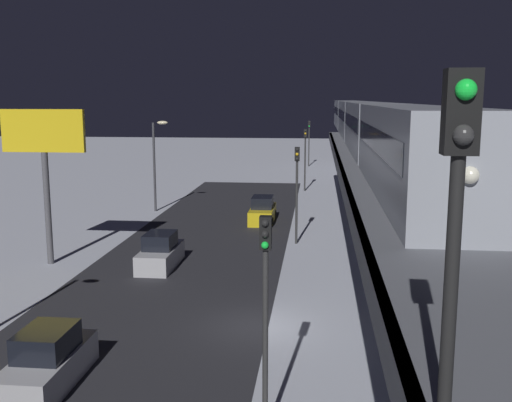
{
  "coord_description": "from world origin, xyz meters",
  "views": [
    {
      "loc": [
        -2.58,
        23.7,
        9.49
      ],
      "look_at": [
        1.78,
        -17.59,
        2.31
      ],
      "focal_mm": 41.71,
      "sensor_mm": 36.0,
      "label": 1
    }
  ],
  "objects_px": {
    "subway_train": "(362,121)",
    "sedan_silver": "(48,362)",
    "traffic_light_near": "(265,296)",
    "traffic_light_distant": "(309,137)",
    "rail_signal": "(457,190)",
    "sedan_yellow": "(262,212)",
    "sedan_silver_2": "(160,253)",
    "traffic_light_far": "(305,151)",
    "commercial_billboard": "(44,146)",
    "traffic_light_mid": "(297,181)"
  },
  "relations": [
    {
      "from": "sedan_yellow",
      "to": "sedan_silver",
      "type": "relative_size",
      "value": 1.08
    },
    {
      "from": "rail_signal",
      "to": "traffic_light_mid",
      "type": "bearing_deg",
      "value": -84.89
    },
    {
      "from": "sedan_silver",
      "to": "sedan_silver_2",
      "type": "bearing_deg",
      "value": -90.0
    },
    {
      "from": "sedan_yellow",
      "to": "commercial_billboard",
      "type": "xyz_separation_m",
      "value": [
        11.14,
        13.26,
        6.04
      ]
    },
    {
      "from": "traffic_light_mid",
      "to": "commercial_billboard",
      "type": "height_order",
      "value": "commercial_billboard"
    },
    {
      "from": "sedan_yellow",
      "to": "sedan_silver_2",
      "type": "distance_m",
      "value": 14.01
    },
    {
      "from": "sedan_silver_2",
      "to": "traffic_light_mid",
      "type": "xyz_separation_m",
      "value": [
        -7.5,
        -6.25,
        3.4
      ]
    },
    {
      "from": "traffic_light_near",
      "to": "traffic_light_far",
      "type": "height_order",
      "value": "same"
    },
    {
      "from": "subway_train",
      "to": "traffic_light_near",
      "type": "distance_m",
      "value": 36.67
    },
    {
      "from": "sedan_silver_2",
      "to": "traffic_light_distant",
      "type": "height_order",
      "value": "traffic_light_distant"
    },
    {
      "from": "traffic_light_mid",
      "to": "commercial_billboard",
      "type": "xyz_separation_m",
      "value": [
        14.04,
        6.28,
        2.63
      ]
    },
    {
      "from": "commercial_billboard",
      "to": "traffic_light_distant",
      "type": "bearing_deg",
      "value": -105.08
    },
    {
      "from": "subway_train",
      "to": "sedan_yellow",
      "type": "height_order",
      "value": "subway_train"
    },
    {
      "from": "rail_signal",
      "to": "traffic_light_far",
      "type": "bearing_deg",
      "value": -87.02
    },
    {
      "from": "subway_train",
      "to": "commercial_billboard",
      "type": "bearing_deg",
      "value": 45.73
    },
    {
      "from": "traffic_light_near",
      "to": "traffic_light_far",
      "type": "distance_m",
      "value": 45.82
    },
    {
      "from": "subway_train",
      "to": "sedan_silver",
      "type": "xyz_separation_m",
      "value": [
        12.51,
        33.8,
        -6.78
      ]
    },
    {
      "from": "sedan_yellow",
      "to": "traffic_light_near",
      "type": "relative_size",
      "value": 0.75
    },
    {
      "from": "rail_signal",
      "to": "traffic_light_near",
      "type": "xyz_separation_m",
      "value": [
        2.85,
        -8.95,
        -4.33
      ]
    },
    {
      "from": "traffic_light_far",
      "to": "traffic_light_distant",
      "type": "height_order",
      "value": "same"
    },
    {
      "from": "traffic_light_distant",
      "to": "commercial_billboard",
      "type": "relative_size",
      "value": 0.72
    },
    {
      "from": "subway_train",
      "to": "rail_signal",
      "type": "xyz_separation_m",
      "value": [
        2.16,
        45.12,
        0.95
      ]
    },
    {
      "from": "traffic_light_mid",
      "to": "traffic_light_far",
      "type": "xyz_separation_m",
      "value": [
        0.0,
        -22.91,
        0.0
      ]
    },
    {
      "from": "sedan_silver",
      "to": "traffic_light_far",
      "type": "relative_size",
      "value": 0.69
    },
    {
      "from": "sedan_silver",
      "to": "subway_train",
      "type": "bearing_deg",
      "value": -110.31
    },
    {
      "from": "sedan_yellow",
      "to": "traffic_light_far",
      "type": "xyz_separation_m",
      "value": [
        -2.9,
        -15.93,
        3.41
      ]
    },
    {
      "from": "sedan_silver",
      "to": "traffic_light_mid",
      "type": "height_order",
      "value": "traffic_light_mid"
    },
    {
      "from": "traffic_light_far",
      "to": "sedan_silver_2",
      "type": "bearing_deg",
      "value": 75.58
    },
    {
      "from": "sedan_yellow",
      "to": "traffic_light_distant",
      "type": "height_order",
      "value": "traffic_light_distant"
    },
    {
      "from": "subway_train",
      "to": "sedan_silver",
      "type": "bearing_deg",
      "value": 69.69
    },
    {
      "from": "traffic_light_distant",
      "to": "sedan_silver_2",
      "type": "bearing_deg",
      "value": 81.8
    },
    {
      "from": "sedan_silver",
      "to": "traffic_light_mid",
      "type": "distance_m",
      "value": 22.13
    },
    {
      "from": "sedan_silver_2",
      "to": "traffic_light_distant",
      "type": "distance_m",
      "value": 52.72
    },
    {
      "from": "subway_train",
      "to": "traffic_light_mid",
      "type": "height_order",
      "value": "subway_train"
    },
    {
      "from": "traffic_light_near",
      "to": "traffic_light_distant",
      "type": "distance_m",
      "value": 68.73
    },
    {
      "from": "subway_train",
      "to": "traffic_light_far",
      "type": "height_order",
      "value": "subway_train"
    },
    {
      "from": "sedan_yellow",
      "to": "sedan_silver_2",
      "type": "bearing_deg",
      "value": -109.17
    },
    {
      "from": "traffic_light_near",
      "to": "traffic_light_mid",
      "type": "xyz_separation_m",
      "value": [
        0.0,
        -22.91,
        0.0
      ]
    },
    {
      "from": "traffic_light_far",
      "to": "sedan_yellow",
      "type": "bearing_deg",
      "value": 79.68
    },
    {
      "from": "sedan_silver",
      "to": "traffic_light_far",
      "type": "distance_m",
      "value": 44.23
    },
    {
      "from": "sedan_silver",
      "to": "sedan_yellow",
      "type": "bearing_deg",
      "value": -99.49
    },
    {
      "from": "subway_train",
      "to": "rail_signal",
      "type": "distance_m",
      "value": 45.18
    },
    {
      "from": "traffic_light_near",
      "to": "traffic_light_distant",
      "type": "height_order",
      "value": "same"
    },
    {
      "from": "sedan_silver_2",
      "to": "subway_train",
      "type": "bearing_deg",
      "value": -122.67
    },
    {
      "from": "traffic_light_near",
      "to": "subway_train",
      "type": "bearing_deg",
      "value": -97.88
    },
    {
      "from": "sedan_silver",
      "to": "commercial_billboard",
      "type": "bearing_deg",
      "value": -65.38
    },
    {
      "from": "sedan_yellow",
      "to": "traffic_light_far",
      "type": "relative_size",
      "value": 0.75
    },
    {
      "from": "traffic_light_distant",
      "to": "commercial_billboard",
      "type": "xyz_separation_m",
      "value": [
        14.04,
        52.1,
        2.63
      ]
    },
    {
      "from": "rail_signal",
      "to": "sedan_yellow",
      "type": "distance_m",
      "value": 40.03
    },
    {
      "from": "sedan_yellow",
      "to": "subway_train",
      "type": "bearing_deg",
      "value": 38.42
    }
  ]
}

